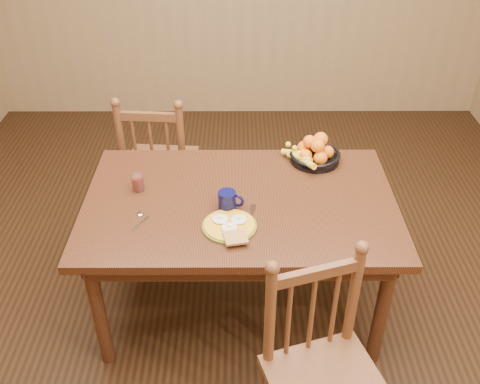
{
  "coord_description": "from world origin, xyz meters",
  "views": [
    {
      "loc": [
        -0.01,
        -2.21,
        2.37
      ],
      "look_at": [
        0.0,
        0.0,
        0.8
      ],
      "focal_mm": 40.0,
      "sensor_mm": 36.0,
      "label": 1
    }
  ],
  "objects_px": {
    "chair_far": "(160,164)",
    "breakfast_plate": "(230,226)",
    "fruit_bowl": "(314,152)",
    "chair_near": "(323,374)",
    "coffee_mug": "(228,200)",
    "dining_table": "(240,213)"
  },
  "relations": [
    {
      "from": "dining_table",
      "to": "chair_near",
      "type": "relative_size",
      "value": 1.6
    },
    {
      "from": "chair_near",
      "to": "chair_far",
      "type": "bearing_deg",
      "value": 100.55
    },
    {
      "from": "coffee_mug",
      "to": "fruit_bowl",
      "type": "distance_m",
      "value": 0.66
    },
    {
      "from": "chair_near",
      "to": "fruit_bowl",
      "type": "height_order",
      "value": "chair_near"
    },
    {
      "from": "chair_near",
      "to": "coffee_mug",
      "type": "bearing_deg",
      "value": 99.37
    },
    {
      "from": "fruit_bowl",
      "to": "coffee_mug",
      "type": "bearing_deg",
      "value": -136.73
    },
    {
      "from": "chair_near",
      "to": "coffee_mug",
      "type": "xyz_separation_m",
      "value": [
        -0.4,
        0.78,
        0.31
      ]
    },
    {
      "from": "dining_table",
      "to": "fruit_bowl",
      "type": "bearing_deg",
      "value": 42.02
    },
    {
      "from": "coffee_mug",
      "to": "dining_table",
      "type": "bearing_deg",
      "value": 50.73
    },
    {
      "from": "chair_far",
      "to": "breakfast_plate",
      "type": "distance_m",
      "value": 1.13
    },
    {
      "from": "chair_far",
      "to": "breakfast_plate",
      "type": "xyz_separation_m",
      "value": [
        0.48,
        -0.99,
        0.28
      ]
    },
    {
      "from": "chair_near",
      "to": "coffee_mug",
      "type": "height_order",
      "value": "chair_near"
    },
    {
      "from": "coffee_mug",
      "to": "fruit_bowl",
      "type": "xyz_separation_m",
      "value": [
        0.48,
        0.45,
        0.0
      ]
    },
    {
      "from": "chair_far",
      "to": "breakfast_plate",
      "type": "bearing_deg",
      "value": 120.25
    },
    {
      "from": "dining_table",
      "to": "chair_far",
      "type": "bearing_deg",
      "value": 124.77
    },
    {
      "from": "breakfast_plate",
      "to": "fruit_bowl",
      "type": "distance_m",
      "value": 0.77
    },
    {
      "from": "chair_far",
      "to": "chair_near",
      "type": "height_order",
      "value": "same"
    },
    {
      "from": "chair_far",
      "to": "fruit_bowl",
      "type": "height_order",
      "value": "chair_far"
    },
    {
      "from": "chair_far",
      "to": "fruit_bowl",
      "type": "distance_m",
      "value": 1.07
    },
    {
      "from": "breakfast_plate",
      "to": "coffee_mug",
      "type": "xyz_separation_m",
      "value": [
        -0.01,
        0.15,
        0.04
      ]
    },
    {
      "from": "chair_near",
      "to": "fruit_bowl",
      "type": "relative_size",
      "value": 3.09
    },
    {
      "from": "breakfast_plate",
      "to": "fruit_bowl",
      "type": "bearing_deg",
      "value": 52.22
    }
  ]
}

